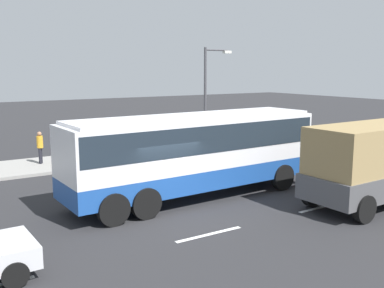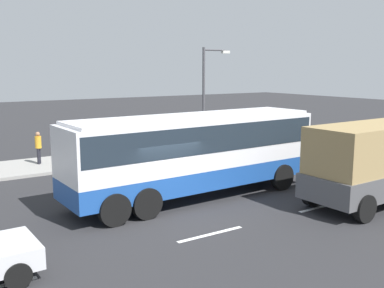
# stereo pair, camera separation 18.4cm
# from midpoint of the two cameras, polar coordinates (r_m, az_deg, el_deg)

# --- Properties ---
(ground_plane) EXTENTS (120.00, 120.00, 0.00)m
(ground_plane) POSITION_cam_midpoint_polar(r_m,az_deg,el_deg) (16.30, -3.24, -8.54)
(ground_plane) COLOR #28282B
(sidewalk_curb) EXTENTS (80.00, 4.00, 0.15)m
(sidewalk_curb) POSITION_cam_midpoint_polar(r_m,az_deg,el_deg) (25.04, -14.35, -2.20)
(sidewalk_curb) COLOR gray
(sidewalk_curb) RESTS_ON ground_plane
(coach_bus) EXTENTS (10.64, 2.99, 3.30)m
(coach_bus) POSITION_cam_midpoint_polar(r_m,az_deg,el_deg) (17.47, 0.69, -0.36)
(coach_bus) COLOR #1E4C9E
(coach_bus) RESTS_ON ground_plane
(car_red_compact) EXTENTS (4.23, 1.99, 1.43)m
(car_red_compact) POSITION_cam_midpoint_polar(r_m,az_deg,el_deg) (25.72, 12.07, -0.24)
(car_red_compact) COLOR #B21919
(car_red_compact) RESTS_ON ground_plane
(pedestrian_near_curb) EXTENTS (0.32, 0.32, 1.70)m
(pedestrian_near_curb) POSITION_cam_midpoint_polar(r_m,az_deg,el_deg) (24.55, -18.74, -0.14)
(pedestrian_near_curb) COLOR black
(pedestrian_near_curb) RESTS_ON sidewalk_curb
(street_lamp) EXTENTS (1.91, 0.24, 6.18)m
(street_lamp) POSITION_cam_midpoint_polar(r_m,az_deg,el_deg) (26.55, 2.31, 6.78)
(street_lamp) COLOR #47474C
(street_lamp) RESTS_ON sidewalk_curb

